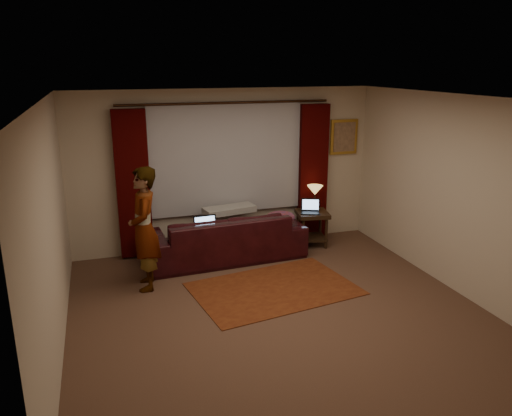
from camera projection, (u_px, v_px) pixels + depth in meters
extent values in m
cube|color=brown|center=(278.00, 312.00, 6.22)|extent=(5.00, 5.00, 0.01)
cube|color=silver|center=(281.00, 99.00, 5.49)|extent=(5.00, 5.00, 0.02)
cube|color=beige|center=(226.00, 170.00, 8.14)|extent=(5.00, 0.02, 2.60)
cube|color=beige|center=(400.00, 307.00, 3.57)|extent=(5.00, 0.02, 2.60)
cube|color=beige|center=(51.00, 233.00, 5.12)|extent=(0.02, 5.00, 2.60)
cube|color=beige|center=(456.00, 195.00, 6.59)|extent=(0.02, 5.00, 2.60)
cube|color=#A1A0A8|center=(227.00, 158.00, 8.03)|extent=(2.50, 0.05, 1.80)
cube|color=#2E0202|center=(133.00, 185.00, 7.63)|extent=(0.50, 0.14, 2.30)
cube|color=#2E0202|center=(313.00, 172.00, 8.51)|extent=(0.50, 0.14, 2.30)
cylinder|color=black|center=(226.00, 103.00, 7.74)|extent=(0.04, 0.04, 3.40)
cube|color=#B9872E|center=(344.00, 137.00, 8.60)|extent=(0.50, 0.04, 0.60)
imported|color=black|center=(225.00, 228.00, 7.78)|extent=(2.51, 1.19, 0.99)
cube|color=#979591|center=(229.00, 193.00, 7.87)|extent=(0.87, 0.46, 0.10)
ellipsoid|color=brown|center=(280.00, 218.00, 7.92)|extent=(0.56, 0.47, 0.21)
cube|color=#632A12|center=(274.00, 289.00, 6.82)|extent=(2.35, 1.75, 0.01)
cube|color=black|center=(312.00, 228.00, 8.40)|extent=(0.59, 0.59, 0.59)
imported|color=#979591|center=(144.00, 229.00, 6.66)|extent=(0.53, 0.53, 1.69)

